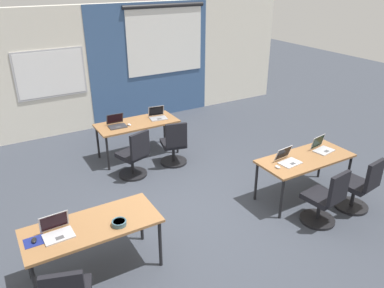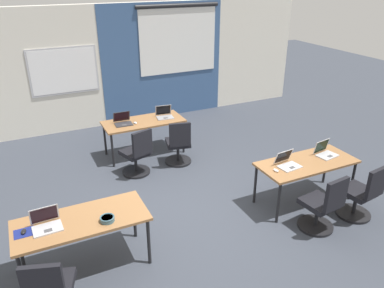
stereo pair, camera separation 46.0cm
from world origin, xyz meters
TOP-DOWN VIEW (x-y plane):
  - ground_plane at (0.00, 0.00)m, footprint 24.00×24.00m
  - back_wall_assembly at (0.03, 4.20)m, footprint 10.00×0.27m
  - desk_near_left at (-1.75, -0.60)m, footprint 1.60×0.70m
  - desk_near_right at (1.75, -0.60)m, footprint 1.60×0.70m
  - desk_far_center at (0.00, 2.20)m, footprint 1.60×0.70m
  - laptop_near_left_end at (-2.14, -0.58)m, footprint 0.34×0.29m
  - mousepad_near_left_end at (-2.39, -0.58)m, footprint 0.22×0.19m
  - mouse_near_left_end at (-2.39, -0.58)m, footprint 0.07×0.11m
  - laptop_far_right at (0.46, 2.21)m, footprint 0.37×0.32m
  - chair_far_right at (0.44, 1.48)m, footprint 0.53×0.58m
  - laptop_near_right_inner at (1.38, -0.57)m, footprint 0.36×0.34m
  - mouse_near_right_inner at (1.12, -0.64)m, footprint 0.06×0.10m
  - chair_near_right_inner at (1.47, -1.31)m, footprint 0.52×0.56m
  - laptop_far_left at (-0.41, 2.22)m, footprint 0.34×0.32m
  - mouse_far_left at (-0.19, 2.13)m, footprint 0.08×0.11m
  - chair_far_left at (-0.40, 1.42)m, footprint 0.55×0.60m
  - laptop_near_right_end at (2.17, -0.54)m, footprint 0.37×0.33m
  - chair_near_right_end at (2.21, -1.33)m, footprint 0.52×0.56m
  - snack_bowl at (-1.47, -0.77)m, footprint 0.18×0.18m

SIDE VIEW (x-z plane):
  - ground_plane at x=0.00m, z-range 0.00..0.00m
  - chair_far_right at x=0.44m, z-range -0.08..0.84m
  - chair_near_right_inner at x=1.47m, z-range -0.08..0.84m
  - chair_far_left at x=-0.40m, z-range -0.08..0.84m
  - chair_near_right_end at x=2.21m, z-range -0.08..0.84m
  - desk_near_left at x=-1.75m, z-range 0.30..1.02m
  - desk_near_right at x=1.75m, z-range 0.30..1.02m
  - desk_far_center at x=0.00m, z-range 0.30..1.02m
  - mousepad_near_left_end at x=-2.39m, z-range 0.72..0.72m
  - mouse_near_right_inner at x=1.12m, z-range 0.72..0.75m
  - mouse_far_left at x=-0.19m, z-range 0.72..0.75m
  - mouse_near_left_end at x=-2.39m, z-range 0.72..0.76m
  - snack_bowl at x=-1.47m, z-range 0.72..0.79m
  - laptop_near_right_inner at x=1.38m, z-range 0.66..0.88m
  - laptop_far_left at x=-0.41m, z-range 0.66..0.88m
  - laptop_far_right at x=0.46m, z-range 0.65..0.89m
  - laptop_near_right_end at x=2.17m, z-range 0.65..0.89m
  - laptop_near_left_end at x=-2.14m, z-range 0.65..0.89m
  - back_wall_assembly at x=0.03m, z-range 0.01..2.81m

